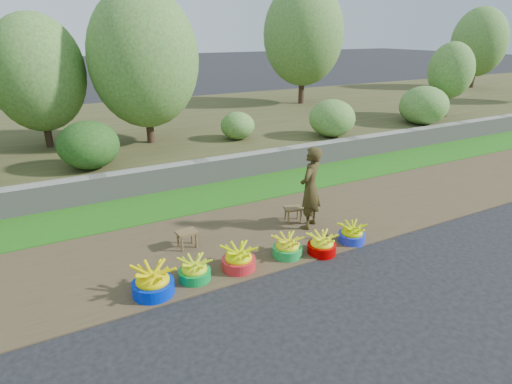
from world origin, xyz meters
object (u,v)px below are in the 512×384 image
basin_a (153,283)px  basin_e (322,245)px  basin_c (239,259)px  basin_f (352,234)px  stool_right (293,210)px  basin_b (195,271)px  vendor_woman (310,188)px  basin_d (287,247)px  stool_left (187,235)px

basin_a → basin_e: (2.64, -0.16, -0.03)m
basin_a → basin_c: (1.28, 0.03, -0.02)m
basin_f → basin_e: bearing=-173.7°
basin_c → stool_right: basin_c is taller
basin_b → vendor_woman: (2.40, 0.65, 0.60)m
basin_a → basin_d: bearing=0.5°
basin_b → vendor_woman: 2.56m
stool_left → stool_right: bearing=0.5°
basin_f → basin_d: bearing=174.8°
basin_e → vendor_woman: (0.37, 0.88, 0.60)m
basin_a → basin_c: bearing=1.5°
basin_f → stool_left: 2.70m
basin_a → stool_left: 1.32m
stool_left → stool_right: stool_left is taller
basin_d → vendor_woman: size_ratio=0.32×
vendor_woman → stool_right: bearing=-102.0°
basin_e → basin_f: basin_e is taller
basin_c → basin_f: size_ratio=1.12×
basin_a → stool_right: 3.07m
basin_c → stool_left: (-0.44, 0.98, 0.08)m
basin_b → basin_c: (0.67, -0.03, 0.02)m
basin_d → basin_a: bearing=-179.5°
basin_d → basin_e: basin_d is taller
basin_c → vendor_woman: 1.95m
basin_d → stool_right: (0.77, 1.01, 0.08)m
basin_b → basin_d: basin_d is taller
basin_a → basin_d: (2.11, 0.02, -0.03)m
basin_e → vendor_woman: bearing=67.1°
basin_a → stool_right: size_ratio=1.55×
basin_d → stool_left: (-1.27, 1.00, 0.09)m
basin_a → basin_d: size_ratio=1.20×
basin_e → stool_left: basin_e is taller
basin_e → stool_right: basin_e is taller
basin_d → stool_right: 1.28m
basin_b → basin_f: 2.71m
basin_c → stool_right: 1.89m
basin_b → stool_right: (2.28, 0.96, 0.09)m
stool_left → basin_e: bearing=-33.3°
basin_b → stool_right: size_ratio=1.26×
basin_e → basin_f: bearing=6.3°
basin_b → basin_c: size_ratio=0.91×
basin_f → stool_right: bearing=110.6°
basin_b → basin_f: basin_b is taller
stool_right → stool_left: bearing=-179.5°
basin_e → stool_right: (0.25, 1.19, 0.09)m
basin_c → vendor_woman: bearing=21.6°
basin_c → vendor_woman: (1.73, 0.69, 0.58)m
basin_c → stool_left: 1.08m
basin_e → basin_a: bearing=176.5°
basin_f → basin_b: bearing=176.7°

